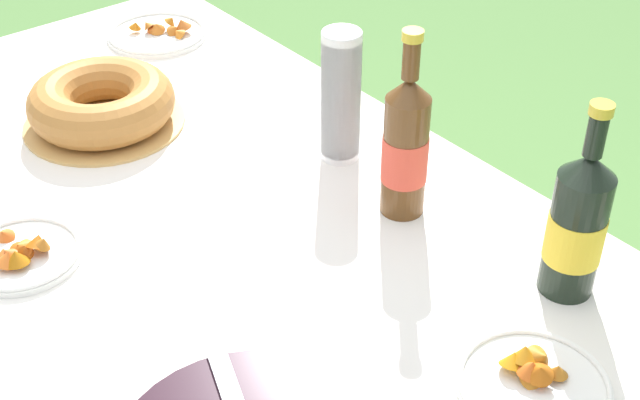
% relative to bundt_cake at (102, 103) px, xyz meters
% --- Properties ---
extents(garden_table, '(1.70, 1.11, 0.74)m').
position_rel_bundt_cake_xyz_m(garden_table, '(0.35, -0.08, -0.11)').
color(garden_table, brown).
rests_on(garden_table, ground_plane).
extents(tablecloth, '(1.71, 1.12, 0.10)m').
position_rel_bundt_cake_xyz_m(tablecloth, '(0.35, -0.08, -0.06)').
color(tablecloth, white).
rests_on(tablecloth, garden_table).
extents(bundt_cake, '(0.32, 0.32, 0.09)m').
position_rel_bundt_cake_xyz_m(bundt_cake, '(0.00, 0.00, 0.00)').
color(bundt_cake, tan).
rests_on(bundt_cake, tablecloth).
extents(cup_stack, '(0.07, 0.07, 0.25)m').
position_rel_bundt_cake_xyz_m(cup_stack, '(0.38, 0.29, 0.08)').
color(cup_stack, white).
rests_on(cup_stack, tablecloth).
extents(cider_bottle_amber, '(0.08, 0.08, 0.33)m').
position_rel_bundt_cake_xyz_m(cider_bottle_amber, '(0.58, 0.26, 0.08)').
color(cider_bottle_amber, brown).
rests_on(cider_bottle_amber, tablecloth).
extents(juice_bottle_red, '(0.09, 0.09, 0.32)m').
position_rel_bundt_cake_xyz_m(juice_bottle_red, '(0.88, 0.32, 0.07)').
color(juice_bottle_red, black).
rests_on(juice_bottle_red, tablecloth).
extents(snack_plate_near, '(0.23, 0.23, 0.05)m').
position_rel_bundt_cake_xyz_m(snack_plate_near, '(-0.28, 0.28, -0.04)').
color(snack_plate_near, white).
rests_on(snack_plate_near, tablecloth).
extents(snack_plate_left, '(0.21, 0.21, 0.06)m').
position_rel_bundt_cake_xyz_m(snack_plate_left, '(0.99, 0.12, -0.03)').
color(snack_plate_left, white).
rests_on(snack_plate_left, tablecloth).
extents(snack_plate_right, '(0.19, 0.19, 0.05)m').
position_rel_bundt_cake_xyz_m(snack_plate_right, '(0.30, -0.30, -0.03)').
color(snack_plate_right, white).
rests_on(snack_plate_right, tablecloth).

